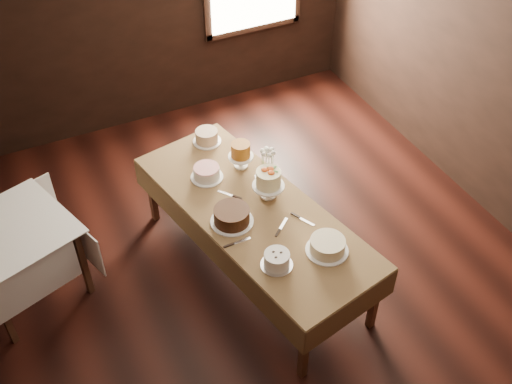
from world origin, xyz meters
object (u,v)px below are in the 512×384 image
Objects in this scene: cake_caramel at (241,156)px; cake_server_b at (307,222)px; display_table at (253,213)px; cake_server_e at (242,241)px; side_table at (12,238)px; cake_server_c at (225,193)px; cake_flowers at (268,185)px; cake_server_d at (257,180)px; cake_lattice at (207,173)px; cake_swirl at (277,260)px; cake_chocolate at (232,216)px; cake_cream at (327,246)px; flower_vase at (267,174)px; cake_speckled at (207,137)px; cake_server_a at (283,224)px.

cake_caramel is 0.94m from cake_server_b.
cake_server_e is at bearing -129.05° from display_table.
display_table is 2.19× the size of side_table.
cake_flowers is at bearing -157.46° from cake_server_c.
cake_lattice is at bearing 76.98° from cake_server_d.
cake_swirl is 1.07× the size of cake_server_c.
cake_flowers reaches higher than cake_server_b.
cake_server_c is (-0.48, 0.63, 0.00)m from cake_server_b.
cake_server_c is (0.09, 0.35, -0.06)m from cake_chocolate.
cake_lattice is 0.36m from cake_caramel.
cake_caramel is at bearing -82.27° from cake_server_c.
cake_cream is 0.98m from flower_vase.
cake_flowers reaches higher than display_table.
cake_lattice is 0.96× the size of cake_cream.
cake_server_b and cake_server_e have the same top height.
display_table is at bearing 114.39° from cake_cream.
flower_vase reaches higher than side_table.
cake_caramel is 1.13× the size of cake_server_d.
cake_lattice is 1.29× the size of cake_swirl.
cake_swirl reaches higher than cake_server_c.
cake_flowers reaches higher than cake_chocolate.
cake_speckled reaches higher than cake_server_e.
cake_speckled is 0.79m from cake_server_c.
cake_swirl is at bearing -78.88° from cake_chocolate.
cake_chocolate is 0.58m from cake_server_d.
cake_chocolate is at bearing 150.43° from cake_server_d.
cake_speckled is 0.76m from cake_server_d.
flower_vase reaches higher than cake_chocolate.
cake_server_d and cake_server_e have the same top height.
cake_server_a is 0.58m from flower_vase.
cake_swirl reaches higher than cake_server_d.
cake_lattice is 1.38× the size of cake_server_e.
cake_cream is at bearing -82.29° from cake_caramel.
cake_cream is 1.03m from cake_server_d.
cake_cream is (0.32, -0.70, 0.11)m from display_table.
side_table is 3.57× the size of cake_lattice.
cake_caramel is 1.13× the size of cake_server_c.
display_table is 10.84× the size of cake_server_d.
cake_cream reaches higher than cake_server_a.
cake_server_b is at bearing 87.07° from cake_cream.
cake_chocolate is at bearing -101.85° from cake_speckled.
cake_server_a is at bearing -29.10° from cake_chocolate.
cake_chocolate reaches higher than cake_server_b.
cake_speckled is at bearing 86.05° from cake_swirl.
cake_speckled is 0.98m from cake_flowers.
cake_speckled is 1.15m from cake_chocolate.
side_table is at bearing 171.32° from flower_vase.
cake_server_a is 1.00× the size of cake_server_b.
cake_speckled and cake_swirl have the same top height.
cake_server_a is (-0.04, -0.37, -0.12)m from cake_flowers.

